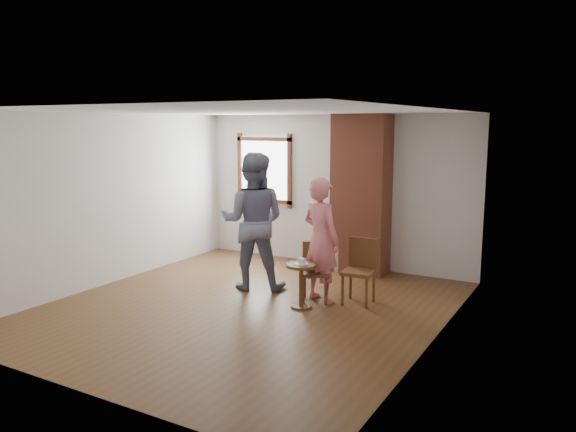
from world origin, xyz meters
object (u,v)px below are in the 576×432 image
object	(u,v)px
side_table	(301,278)
man	(253,221)
stoneware_crock	(340,259)
person_pink	(321,240)
dining_chair_right	(360,267)
dining_chair_left	(316,268)

from	to	relation	value
side_table	man	bearing A→B (deg)	156.63
stoneware_crock	side_table	distance (m)	2.07
person_pink	stoneware_crock	bearing A→B (deg)	-55.11
man	side_table	bearing A→B (deg)	134.54
stoneware_crock	dining_chair_right	world-z (taller)	dining_chair_right
side_table	stoneware_crock	bearing A→B (deg)	99.71
stoneware_crock	man	world-z (taller)	man
dining_chair_left	person_pink	xyz separation A→B (m)	(0.08, 0.01, 0.41)
dining_chair_left	side_table	size ratio (longest dim) A/B	1.35
side_table	man	world-z (taller)	man
stoneware_crock	man	size ratio (longest dim) A/B	0.20
dining_chair_left	person_pink	world-z (taller)	person_pink
stoneware_crock	dining_chair_left	world-z (taller)	dining_chair_left
stoneware_crock	dining_chair_right	distance (m)	1.73
dining_chair_left	man	xyz separation A→B (m)	(-1.07, 0.05, 0.56)
dining_chair_left	side_table	bearing A→B (deg)	-116.19
dining_chair_right	person_pink	world-z (taller)	person_pink
man	dining_chair_left	bearing A→B (deg)	154.99
stoneware_crock	person_pink	distance (m)	1.81
person_pink	dining_chair_right	bearing A→B (deg)	-138.18
person_pink	dining_chair_left	bearing A→B (deg)	25.72
man	person_pink	world-z (taller)	man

